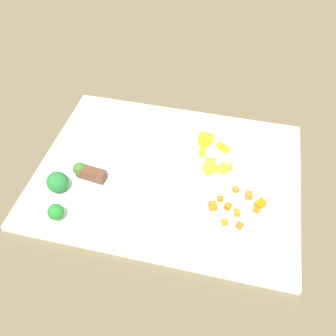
# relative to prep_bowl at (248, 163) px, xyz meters

# --- Properties ---
(ground_plane) EXTENTS (4.00, 4.00, 0.00)m
(ground_plane) POSITION_rel_prep_bowl_xyz_m (-0.15, -0.04, -0.03)
(ground_plane) COLOR brown
(cutting_board) EXTENTS (0.51, 0.38, 0.01)m
(cutting_board) POSITION_rel_prep_bowl_xyz_m (-0.15, -0.04, -0.02)
(cutting_board) COLOR white
(cutting_board) RESTS_ON ground_plane
(prep_bowl) EXTENTS (0.07, 0.07, 0.03)m
(prep_bowl) POSITION_rel_prep_bowl_xyz_m (0.00, 0.00, 0.00)
(prep_bowl) COLOR beige
(prep_bowl) RESTS_ON cutting_board
(chef_knife) EXTENTS (0.29, 0.06, 0.02)m
(chef_knife) POSITION_rel_prep_bowl_xyz_m (-0.23, -0.10, -0.01)
(chef_knife) COLOR silver
(chef_knife) RESTS_ON cutting_board
(carrot_dice_0) EXTENTS (0.01, 0.01, 0.01)m
(carrot_dice_0) POSITION_rel_prep_bowl_xyz_m (-0.01, -0.11, -0.01)
(carrot_dice_0) COLOR orange
(carrot_dice_0) RESTS_ON cutting_board
(carrot_dice_1) EXTENTS (0.01, 0.01, 0.01)m
(carrot_dice_1) POSITION_rel_prep_bowl_xyz_m (-0.03, -0.14, -0.01)
(carrot_dice_1) COLOR orange
(carrot_dice_1) RESTS_ON cutting_board
(carrot_dice_2) EXTENTS (0.01, 0.02, 0.01)m
(carrot_dice_2) POSITION_rel_prep_bowl_xyz_m (-0.03, -0.10, -0.01)
(carrot_dice_2) COLOR orange
(carrot_dice_2) RESTS_ON cutting_board
(carrot_dice_3) EXTENTS (0.02, 0.02, 0.01)m
(carrot_dice_3) POSITION_rel_prep_bowl_xyz_m (-0.05, -0.11, -0.01)
(carrot_dice_3) COLOR orange
(carrot_dice_3) RESTS_ON cutting_board
(carrot_dice_4) EXTENTS (0.01, 0.01, 0.01)m
(carrot_dice_4) POSITION_rel_prep_bowl_xyz_m (0.01, -0.07, -0.01)
(carrot_dice_4) COLOR orange
(carrot_dice_4) RESTS_ON cutting_board
(carrot_dice_5) EXTENTS (0.01, 0.01, 0.01)m
(carrot_dice_5) POSITION_rel_prep_bowl_xyz_m (-0.04, -0.09, -0.01)
(carrot_dice_5) COLOR orange
(carrot_dice_5) RESTS_ON cutting_board
(carrot_dice_6) EXTENTS (0.01, 0.01, 0.01)m
(carrot_dice_6) POSITION_rel_prep_bowl_xyz_m (-0.02, -0.06, -0.01)
(carrot_dice_6) COLOR orange
(carrot_dice_6) RESTS_ON cutting_board
(carrot_dice_7) EXTENTS (0.01, 0.01, 0.01)m
(carrot_dice_7) POSITION_rel_prep_bowl_xyz_m (0.03, -0.10, -0.01)
(carrot_dice_7) COLOR orange
(carrot_dice_7) RESTS_ON cutting_board
(carrot_dice_8) EXTENTS (0.01, 0.01, 0.01)m
(carrot_dice_8) POSITION_rel_prep_bowl_xyz_m (-0.00, -0.14, -0.01)
(carrot_dice_8) COLOR orange
(carrot_dice_8) RESTS_ON cutting_board
(carrot_dice_9) EXTENTS (0.02, 0.02, 0.01)m
(carrot_dice_9) POSITION_rel_prep_bowl_xyz_m (0.03, -0.09, -0.01)
(carrot_dice_9) COLOR orange
(carrot_dice_9) RESTS_ON cutting_board
(pepper_dice_0) EXTENTS (0.02, 0.02, 0.01)m
(pepper_dice_0) POSITION_rel_prep_bowl_xyz_m (-0.07, -0.01, -0.01)
(pepper_dice_0) COLOR yellow
(pepper_dice_0) RESTS_ON cutting_board
(pepper_dice_1) EXTENTS (0.02, 0.02, 0.01)m
(pepper_dice_1) POSITION_rel_prep_bowl_xyz_m (-0.10, 0.06, -0.01)
(pepper_dice_1) COLOR yellow
(pepper_dice_1) RESTS_ON cutting_board
(pepper_dice_2) EXTENTS (0.02, 0.02, 0.01)m
(pepper_dice_2) POSITION_rel_prep_bowl_xyz_m (-0.09, 0.02, -0.01)
(pepper_dice_2) COLOR yellow
(pepper_dice_2) RESTS_ON cutting_board
(pepper_dice_3) EXTENTS (0.02, 0.02, 0.01)m
(pepper_dice_3) POSITION_rel_prep_bowl_xyz_m (-0.05, 0.04, -0.01)
(pepper_dice_3) COLOR yellow
(pepper_dice_3) RESTS_ON cutting_board
(pepper_dice_4) EXTENTS (0.02, 0.02, 0.02)m
(pepper_dice_4) POSITION_rel_prep_bowl_xyz_m (-0.04, -0.02, -0.01)
(pepper_dice_4) COLOR yellow
(pepper_dice_4) RESTS_ON cutting_board
(pepper_dice_5) EXTENTS (0.03, 0.02, 0.02)m
(pepper_dice_5) POSITION_rel_prep_bowl_xyz_m (-0.10, 0.05, -0.01)
(pepper_dice_5) COLOR yellow
(pepper_dice_5) RESTS_ON cutting_board
(pepper_dice_6) EXTENTS (0.02, 0.02, 0.01)m
(pepper_dice_6) POSITION_rel_prep_bowl_xyz_m (-0.06, 0.05, -0.01)
(pepper_dice_6) COLOR yellow
(pepper_dice_6) RESTS_ON cutting_board
(pepper_dice_7) EXTENTS (0.03, 0.03, 0.02)m
(pepper_dice_7) POSITION_rel_prep_bowl_xyz_m (-0.07, -0.02, -0.01)
(pepper_dice_7) COLOR yellow
(pepper_dice_7) RESTS_ON cutting_board
(pepper_dice_8) EXTENTS (0.02, 0.02, 0.02)m
(pepper_dice_8) POSITION_rel_prep_bowl_xyz_m (-0.08, 0.06, -0.01)
(pepper_dice_8) COLOR yellow
(pepper_dice_8) RESTS_ON cutting_board
(broccoli_floret_0) EXTENTS (0.03, 0.03, 0.03)m
(broccoli_floret_0) POSITION_rel_prep_bowl_xyz_m (-0.32, -0.19, 0.00)
(broccoli_floret_0) COLOR #84BC5C
(broccoli_floret_0) RESTS_ON cutting_board
(broccoli_floret_1) EXTENTS (0.03, 0.03, 0.03)m
(broccoli_floret_1) POSITION_rel_prep_bowl_xyz_m (-0.32, -0.09, 0.00)
(broccoli_floret_1) COLOR #80AE5A
(broccoli_floret_1) RESTS_ON cutting_board
(broccoli_floret_2) EXTENTS (0.04, 0.04, 0.04)m
(broccoli_floret_2) POSITION_rel_prep_bowl_xyz_m (-0.34, -0.13, 0.00)
(broccoli_floret_2) COLOR #88BB62
(broccoli_floret_2) RESTS_ON cutting_board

